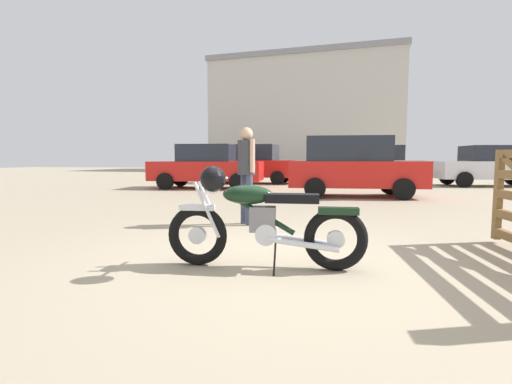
# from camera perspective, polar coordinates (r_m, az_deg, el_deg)

# --- Properties ---
(ground_plane) EXTENTS (80.00, 80.00, 0.00)m
(ground_plane) POSITION_cam_1_polar(r_m,az_deg,el_deg) (4.19, 4.34, -10.51)
(ground_plane) COLOR gray
(vintage_motorcycle) EXTENTS (2.08, 0.73, 1.07)m
(vintage_motorcycle) POSITION_cam_1_polar(r_m,az_deg,el_deg) (3.81, 0.51, -4.50)
(vintage_motorcycle) COLOR black
(vintage_motorcycle) RESTS_ON ground_plane
(bystander) EXTENTS (0.34, 0.35, 1.66)m
(bystander) POSITION_cam_1_polar(r_m,az_deg,el_deg) (6.32, -1.47, 4.13)
(bystander) COLOR #383D51
(bystander) RESTS_ON ground_plane
(pale_sedan_back) EXTENTS (4.31, 2.16, 1.67)m
(pale_sedan_back) POSITION_cam_1_polar(r_m,az_deg,el_deg) (14.32, -7.55, 3.91)
(pale_sedan_back) COLOR black
(pale_sedan_back) RESTS_ON ground_plane
(blue_hatchback_right) EXTENTS (4.01, 2.04, 1.78)m
(blue_hatchback_right) POSITION_cam_1_polar(r_m,az_deg,el_deg) (17.24, -0.29, 4.43)
(blue_hatchback_right) COLOR black
(blue_hatchback_right) RESTS_ON ground_plane
(red_hatchback_near) EXTENTS (4.14, 2.38, 1.78)m
(red_hatchback_near) POSITION_cam_1_polar(r_m,az_deg,el_deg) (19.10, 18.21, 4.24)
(red_hatchback_near) COLOR black
(red_hatchback_near) RESTS_ON ground_plane
(dark_sedan_left) EXTENTS (4.01, 2.04, 1.78)m
(dark_sedan_left) POSITION_cam_1_polar(r_m,az_deg,el_deg) (11.44, 14.59, 3.91)
(dark_sedan_left) COLOR black
(dark_sedan_left) RESTS_ON ground_plane
(white_estate_far) EXTENTS (4.33, 2.20, 1.67)m
(white_estate_far) POSITION_cam_1_polar(r_m,az_deg,el_deg) (18.13, 32.38, 3.41)
(white_estate_far) COLOR black
(white_estate_far) RESTS_ON ground_plane
(industrial_building) EXTENTS (19.00, 10.64, 10.91)m
(industrial_building) POSITION_cam_1_polar(r_m,az_deg,el_deg) (38.29, 7.93, 11.59)
(industrial_building) COLOR beige
(industrial_building) RESTS_ON ground_plane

